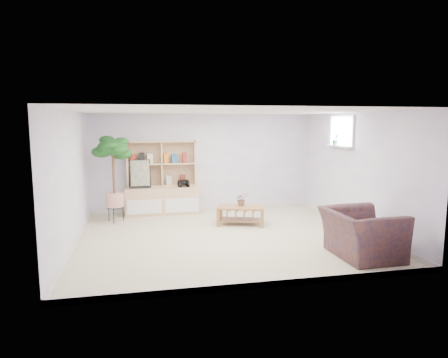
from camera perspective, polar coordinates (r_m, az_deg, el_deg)
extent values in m
cube|color=beige|center=(7.81, 0.00, -8.22)|extent=(5.50, 5.00, 0.01)
cube|color=white|center=(7.50, 0.00, 9.66)|extent=(5.50, 5.00, 0.01)
cube|color=white|center=(10.01, -2.95, 2.37)|extent=(5.50, 0.01, 2.40)
cube|color=white|center=(5.17, 5.72, -3.02)|extent=(5.50, 0.01, 2.40)
cube|color=white|center=(7.50, -21.02, -0.06)|extent=(0.01, 5.00, 2.40)
cube|color=white|center=(8.56, 18.33, 1.01)|extent=(0.01, 5.00, 2.40)
cube|color=silver|center=(9.00, 16.10, 4.50)|extent=(0.14, 1.00, 0.04)
imported|color=#236A1F|center=(8.66, 2.53, -2.88)|extent=(0.28, 0.25, 0.29)
imported|color=#151D3E|center=(6.95, 19.05, -6.96)|extent=(1.06, 1.21, 0.88)
imported|color=#164519|center=(9.15, 15.63, 5.46)|extent=(0.14, 0.12, 0.24)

